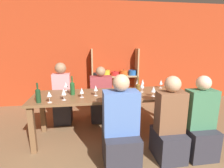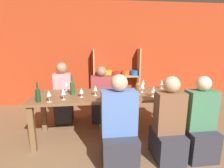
{
  "view_description": "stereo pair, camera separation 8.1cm",
  "coord_description": "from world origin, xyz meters",
  "px_view_note": "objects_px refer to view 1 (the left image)",
  "views": [
    {
      "loc": [
        -0.44,
        -0.93,
        1.61
      ],
      "look_at": [
        -0.0,
        2.0,
        0.93
      ],
      "focal_mm": 28.0,
      "sensor_mm": 36.0,
      "label": 1
    },
    {
      "loc": [
        -0.36,
        -0.95,
        1.61
      ],
      "look_at": [
        -0.0,
        2.0,
        0.93
      ],
      "focal_mm": 28.0,
      "sensor_mm": 36.0,
      "label": 2
    }
  ],
  "objects_px": {
    "shelf_unit": "(115,84)",
    "wine_glass_empty_a": "(161,82)",
    "wine_glass_red_d": "(139,87)",
    "wine_glass_red_e": "(142,85)",
    "wine_glass_empty_c": "(96,88)",
    "person_near_a": "(198,127)",
    "person_near_b": "(120,134)",
    "wine_bottle_green": "(138,90)",
    "wine_glass_white_b": "(66,85)",
    "wine_glass_empty_b": "(137,82)",
    "dining_table": "(113,99)",
    "wine_glass_white_c": "(82,91)",
    "wine_glass_white_d": "(124,84)",
    "wine_glass_red_b": "(154,90)",
    "person_far_b": "(63,100)",
    "wine_glass_red_a": "(143,82)",
    "wine_bottle_dark": "(72,88)",
    "wine_glass_white_a": "(64,92)",
    "wine_bottle_amber": "(38,95)",
    "wine_glass_red_c": "(49,94)",
    "person_near_c": "(169,129)",
    "person_far_a": "(101,100)"
  },
  "relations": [
    {
      "from": "wine_glass_red_c",
      "to": "wine_glass_red_d",
      "type": "relative_size",
      "value": 0.95
    },
    {
      "from": "wine_glass_empty_b",
      "to": "wine_glass_empty_c",
      "type": "xyz_separation_m",
      "value": [
        -0.8,
        -0.33,
        -0.0
      ]
    },
    {
      "from": "wine_bottle_dark",
      "to": "wine_glass_white_a",
      "type": "height_order",
      "value": "wine_bottle_dark"
    },
    {
      "from": "person_far_b",
      "to": "wine_bottle_amber",
      "type": "bearing_deg",
      "value": 78.93
    },
    {
      "from": "wine_glass_white_d",
      "to": "wine_glass_red_d",
      "type": "bearing_deg",
      "value": -61.95
    },
    {
      "from": "dining_table",
      "to": "wine_glass_empty_c",
      "type": "relative_size",
      "value": 15.5
    },
    {
      "from": "wine_glass_red_a",
      "to": "wine_bottle_dark",
      "type": "bearing_deg",
      "value": -168.89
    },
    {
      "from": "wine_bottle_amber",
      "to": "wine_glass_red_a",
      "type": "xyz_separation_m",
      "value": [
        1.76,
        0.6,
        0.0
      ]
    },
    {
      "from": "wine_glass_red_e",
      "to": "wine_glass_empty_c",
      "type": "xyz_separation_m",
      "value": [
        -0.82,
        -0.1,
        -0.01
      ]
    },
    {
      "from": "wine_bottle_amber",
      "to": "wine_glass_empty_c",
      "type": "relative_size",
      "value": 1.7
    },
    {
      "from": "person_near_a",
      "to": "wine_glass_empty_a",
      "type": "bearing_deg",
      "value": 99.64
    },
    {
      "from": "wine_glass_red_d",
      "to": "wine_glass_red_e",
      "type": "xyz_separation_m",
      "value": [
        0.09,
        0.11,
        0.0
      ]
    },
    {
      "from": "wine_bottle_green",
      "to": "wine_glass_red_b",
      "type": "bearing_deg",
      "value": 7.9
    },
    {
      "from": "wine_glass_white_b",
      "to": "wine_glass_white_c",
      "type": "height_order",
      "value": "wine_glass_white_c"
    },
    {
      "from": "dining_table",
      "to": "wine_glass_white_b",
      "type": "height_order",
      "value": "wine_glass_white_b"
    },
    {
      "from": "wine_bottle_amber",
      "to": "wine_glass_empty_b",
      "type": "bearing_deg",
      "value": 18.78
    },
    {
      "from": "wine_glass_empty_b",
      "to": "wine_glass_red_e",
      "type": "bearing_deg",
      "value": -85.16
    },
    {
      "from": "shelf_unit",
      "to": "wine_glass_white_b",
      "type": "height_order",
      "value": "shelf_unit"
    },
    {
      "from": "wine_glass_empty_c",
      "to": "person_near_a",
      "type": "xyz_separation_m",
      "value": [
        1.44,
        -0.66,
        -0.47
      ]
    },
    {
      "from": "dining_table",
      "to": "wine_glass_empty_c",
      "type": "distance_m",
      "value": 0.37
    },
    {
      "from": "wine_bottle_green",
      "to": "wine_glass_white_c",
      "type": "relative_size",
      "value": 2.06
    },
    {
      "from": "person_near_b",
      "to": "person_far_b",
      "type": "distance_m",
      "value": 1.75
    },
    {
      "from": "shelf_unit",
      "to": "wine_glass_red_a",
      "type": "distance_m",
      "value": 1.49
    },
    {
      "from": "wine_glass_empty_b",
      "to": "wine_glass_white_d",
      "type": "xyz_separation_m",
      "value": [
        -0.25,
        -0.02,
        -0.01
      ]
    },
    {
      "from": "wine_glass_white_c",
      "to": "wine_glass_white_d",
      "type": "relative_size",
      "value": 1.01
    },
    {
      "from": "wine_bottle_amber",
      "to": "wine_glass_red_c",
      "type": "height_order",
      "value": "wine_bottle_amber"
    },
    {
      "from": "wine_glass_red_e",
      "to": "person_far_a",
      "type": "height_order",
      "value": "person_far_a"
    },
    {
      "from": "dining_table",
      "to": "person_near_b",
      "type": "relative_size",
      "value": 2.14
    },
    {
      "from": "wine_bottle_green",
      "to": "wine_glass_white_d",
      "type": "xyz_separation_m",
      "value": [
        -0.1,
        0.53,
        -0.01
      ]
    },
    {
      "from": "wine_glass_white_d",
      "to": "wine_glass_empty_b",
      "type": "bearing_deg",
      "value": 3.8
    },
    {
      "from": "shelf_unit",
      "to": "wine_glass_red_a",
      "type": "bearing_deg",
      "value": -78.22
    },
    {
      "from": "dining_table",
      "to": "person_far_b",
      "type": "bearing_deg",
      "value": 142.86
    },
    {
      "from": "wine_glass_empty_b",
      "to": "person_far_b",
      "type": "bearing_deg",
      "value": 163.01
    },
    {
      "from": "wine_glass_white_b",
      "to": "wine_glass_white_c",
      "type": "relative_size",
      "value": 0.98
    },
    {
      "from": "dining_table",
      "to": "wine_bottle_dark",
      "type": "relative_size",
      "value": 8.43
    },
    {
      "from": "wine_glass_red_a",
      "to": "person_near_a",
      "type": "bearing_deg",
      "value": -63.09
    },
    {
      "from": "wine_glass_empty_b",
      "to": "person_near_b",
      "type": "bearing_deg",
      "value": -116.72
    },
    {
      "from": "person_near_c",
      "to": "wine_glass_red_b",
      "type": "bearing_deg",
      "value": 96.91
    },
    {
      "from": "shelf_unit",
      "to": "wine_glass_red_e",
      "type": "distance_m",
      "value": 1.74
    },
    {
      "from": "shelf_unit",
      "to": "wine_glass_empty_a",
      "type": "distance_m",
      "value": 1.64
    },
    {
      "from": "wine_glass_red_b",
      "to": "wine_glass_red_e",
      "type": "distance_m",
      "value": 0.29
    },
    {
      "from": "dining_table",
      "to": "wine_glass_empty_c",
      "type": "height_order",
      "value": "wine_glass_empty_c"
    },
    {
      "from": "wine_glass_red_b",
      "to": "person_far_b",
      "type": "relative_size",
      "value": 0.13
    },
    {
      "from": "wine_glass_white_c",
      "to": "wine_glass_empty_c",
      "type": "bearing_deg",
      "value": 16.84
    },
    {
      "from": "wine_glass_empty_c",
      "to": "wine_glass_red_c",
      "type": "bearing_deg",
      "value": -160.03
    },
    {
      "from": "person_near_a",
      "to": "wine_glass_red_d",
      "type": "bearing_deg",
      "value": 137.9
    },
    {
      "from": "wine_glass_red_e",
      "to": "wine_glass_white_d",
      "type": "distance_m",
      "value": 0.34
    },
    {
      "from": "wine_glass_white_c",
      "to": "wine_glass_white_b",
      "type": "bearing_deg",
      "value": 121.7
    },
    {
      "from": "wine_glass_white_a",
      "to": "wine_glass_empty_a",
      "type": "bearing_deg",
      "value": 15.66
    },
    {
      "from": "person_near_b",
      "to": "wine_bottle_green",
      "type": "bearing_deg",
      "value": 53.02
    }
  ]
}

